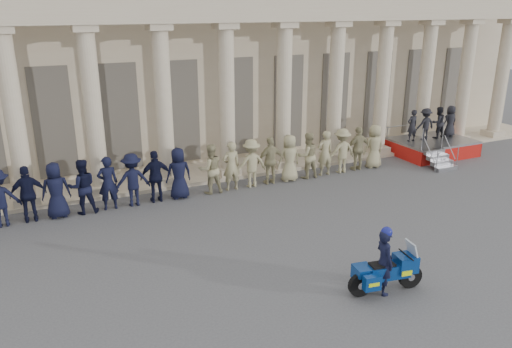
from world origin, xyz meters
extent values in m
plane|color=#464649|center=(0.00, 0.00, 0.00)|extent=(90.00, 90.00, 0.00)
cube|color=#BAA88B|center=(0.00, 15.00, 4.50)|extent=(40.00, 10.00, 9.00)
cube|color=#BAA88B|center=(0.00, 8.80, 0.07)|extent=(40.00, 2.60, 0.15)
cube|color=#BAA88B|center=(0.00, 8.00, 6.79)|extent=(35.80, 1.00, 1.00)
cube|color=#BAA88B|center=(-6.50, 8.00, 0.30)|extent=(0.90, 0.90, 0.30)
cylinder|color=#BAA88B|center=(-6.50, 8.00, 3.25)|extent=(0.64, 0.64, 5.60)
cube|color=#BAA88B|center=(-6.50, 8.00, 6.17)|extent=(0.85, 0.85, 0.24)
cube|color=#BAA88B|center=(-3.90, 8.00, 0.30)|extent=(0.90, 0.90, 0.30)
cylinder|color=#BAA88B|center=(-3.90, 8.00, 3.25)|extent=(0.64, 0.64, 5.60)
cube|color=#BAA88B|center=(-3.90, 8.00, 6.17)|extent=(0.85, 0.85, 0.24)
cube|color=#BAA88B|center=(-1.30, 8.00, 0.30)|extent=(0.90, 0.90, 0.30)
cylinder|color=#BAA88B|center=(-1.30, 8.00, 3.25)|extent=(0.64, 0.64, 5.60)
cube|color=#BAA88B|center=(-1.30, 8.00, 6.17)|extent=(0.85, 0.85, 0.24)
cube|color=#BAA88B|center=(1.30, 8.00, 0.30)|extent=(0.90, 0.90, 0.30)
cylinder|color=#BAA88B|center=(1.30, 8.00, 3.25)|extent=(0.64, 0.64, 5.60)
cube|color=#BAA88B|center=(1.30, 8.00, 6.17)|extent=(0.85, 0.85, 0.24)
cube|color=#BAA88B|center=(3.90, 8.00, 0.30)|extent=(0.90, 0.90, 0.30)
cylinder|color=#BAA88B|center=(3.90, 8.00, 3.25)|extent=(0.64, 0.64, 5.60)
cube|color=#BAA88B|center=(3.90, 8.00, 6.17)|extent=(0.85, 0.85, 0.24)
cube|color=#BAA88B|center=(6.50, 8.00, 0.30)|extent=(0.90, 0.90, 0.30)
cylinder|color=#BAA88B|center=(6.50, 8.00, 3.25)|extent=(0.64, 0.64, 5.60)
cube|color=#BAA88B|center=(6.50, 8.00, 6.17)|extent=(0.85, 0.85, 0.24)
cube|color=#BAA88B|center=(9.10, 8.00, 0.30)|extent=(0.90, 0.90, 0.30)
cylinder|color=#BAA88B|center=(9.10, 8.00, 3.25)|extent=(0.64, 0.64, 5.60)
cube|color=#BAA88B|center=(9.10, 8.00, 6.17)|extent=(0.85, 0.85, 0.24)
cube|color=#BAA88B|center=(11.70, 8.00, 0.30)|extent=(0.90, 0.90, 0.30)
cylinder|color=#BAA88B|center=(11.70, 8.00, 3.25)|extent=(0.64, 0.64, 5.60)
cube|color=#BAA88B|center=(11.70, 8.00, 6.17)|extent=(0.85, 0.85, 0.24)
cube|color=#BAA88B|center=(14.30, 8.00, 0.30)|extent=(0.90, 0.90, 0.30)
cylinder|color=#BAA88B|center=(14.30, 8.00, 3.25)|extent=(0.64, 0.64, 5.60)
cube|color=#BAA88B|center=(14.30, 8.00, 6.17)|extent=(0.85, 0.85, 0.24)
cube|color=#BAA88B|center=(16.90, 8.00, 0.30)|extent=(0.90, 0.90, 0.30)
cylinder|color=#BAA88B|center=(16.90, 8.00, 3.25)|extent=(0.64, 0.64, 5.60)
cube|color=#BAA88B|center=(16.90, 8.00, 6.17)|extent=(0.85, 0.85, 0.24)
cube|color=black|center=(-5.20, 10.02, 2.55)|extent=(1.30, 0.12, 4.20)
cube|color=black|center=(-2.60, 10.02, 2.55)|extent=(1.30, 0.12, 4.20)
cube|color=black|center=(0.00, 10.02, 2.55)|extent=(1.30, 0.12, 4.20)
cube|color=black|center=(2.60, 10.02, 2.55)|extent=(1.30, 0.12, 4.20)
cube|color=black|center=(5.20, 10.02, 2.55)|extent=(1.30, 0.12, 4.20)
cube|color=black|center=(7.80, 10.02, 2.55)|extent=(1.30, 0.12, 4.20)
cube|color=black|center=(10.40, 10.02, 2.55)|extent=(1.30, 0.12, 4.20)
cube|color=black|center=(13.00, 10.02, 2.55)|extent=(1.30, 0.12, 4.20)
cube|color=black|center=(15.60, 10.02, 2.55)|extent=(1.30, 0.12, 4.20)
imported|color=black|center=(-7.26, 6.54, 0.98)|extent=(1.26, 0.72, 1.95)
imported|color=black|center=(-6.40, 6.54, 0.98)|extent=(1.14, 0.48, 1.95)
imported|color=black|center=(-5.55, 6.54, 0.98)|extent=(0.95, 0.62, 1.95)
imported|color=black|center=(-4.69, 6.54, 0.98)|extent=(0.95, 0.74, 1.95)
imported|color=black|center=(-3.83, 6.54, 0.98)|extent=(0.71, 0.47, 1.95)
imported|color=black|center=(-2.97, 6.54, 0.98)|extent=(1.26, 0.72, 1.95)
imported|color=black|center=(-2.11, 6.54, 0.98)|extent=(1.14, 0.48, 1.95)
imported|color=black|center=(-1.26, 6.54, 0.98)|extent=(0.95, 0.62, 1.95)
imported|color=tan|center=(0.00, 6.54, 0.98)|extent=(0.95, 0.74, 1.95)
imported|color=tan|center=(0.86, 6.54, 0.98)|extent=(0.71, 0.47, 1.95)
imported|color=tan|center=(1.72, 6.54, 0.98)|extent=(1.26, 0.72, 1.95)
imported|color=tan|center=(2.57, 6.54, 0.98)|extent=(1.14, 0.48, 1.95)
imported|color=tan|center=(3.43, 6.54, 0.98)|extent=(0.95, 0.62, 1.95)
imported|color=tan|center=(4.29, 6.54, 0.98)|extent=(0.95, 0.74, 1.95)
imported|color=tan|center=(5.15, 6.54, 0.98)|extent=(0.71, 0.47, 1.95)
imported|color=tan|center=(6.01, 6.54, 0.98)|extent=(1.26, 0.72, 1.95)
imported|color=tan|center=(6.86, 6.54, 0.98)|extent=(1.14, 0.48, 1.95)
imported|color=tan|center=(7.72, 6.54, 0.98)|extent=(0.95, 0.62, 1.95)
cube|color=gray|center=(11.60, 7.00, 0.70)|extent=(3.71, 2.65, 0.10)
cube|color=#9C110C|center=(11.60, 5.69, 0.33)|extent=(3.71, 0.04, 0.65)
cube|color=#9C110C|center=(9.77, 7.00, 0.33)|extent=(0.04, 2.65, 0.65)
cube|color=#9C110C|center=(13.44, 7.00, 0.33)|extent=(0.04, 2.65, 0.65)
cube|color=gray|center=(10.35, 4.77, 0.09)|extent=(1.10, 0.28, 0.19)
cube|color=gray|center=(10.35, 5.05, 0.28)|extent=(1.10, 0.28, 0.19)
cube|color=gray|center=(10.35, 5.33, 0.47)|extent=(1.10, 0.28, 0.19)
cube|color=gray|center=(10.35, 5.61, 0.66)|extent=(1.10, 0.28, 0.19)
cylinder|color=gray|center=(11.60, 8.27, 1.25)|extent=(3.71, 0.04, 0.04)
imported|color=black|center=(10.40, 7.20, 1.51)|extent=(0.56, 0.37, 1.53)
imported|color=black|center=(11.20, 7.20, 1.51)|extent=(0.99, 0.57, 1.53)
imported|color=black|center=(12.00, 7.20, 1.51)|extent=(0.74, 0.58, 1.53)
imported|color=black|center=(12.80, 7.20, 1.51)|extent=(0.75, 0.49, 1.53)
cylinder|color=black|center=(2.28, -2.09, 0.31)|extent=(0.64, 0.22, 0.62)
cylinder|color=black|center=(0.87, -1.88, 0.31)|extent=(0.64, 0.22, 0.62)
cube|color=navy|center=(1.62, -1.99, 0.59)|extent=(1.14, 0.55, 0.36)
cube|color=navy|center=(2.09, -2.06, 0.74)|extent=(0.59, 0.56, 0.43)
cube|color=silver|center=(2.09, -2.06, 0.52)|extent=(0.25, 0.31, 0.11)
cube|color=#B2BFCC|center=(2.25, -2.09, 1.06)|extent=(0.26, 0.46, 0.51)
cube|color=black|center=(1.44, -1.97, 0.78)|extent=(0.66, 0.41, 0.09)
cube|color=navy|center=(0.92, -1.89, 0.66)|extent=(0.37, 0.37, 0.21)
cube|color=navy|center=(0.97, -2.20, 0.52)|extent=(0.45, 0.27, 0.38)
cube|color=#CBE20B|center=(0.97, -2.20, 0.52)|extent=(0.31, 0.27, 0.09)
cube|color=navy|center=(1.06, -1.60, 0.52)|extent=(0.45, 0.27, 0.38)
cube|color=#CBE20B|center=(1.06, -1.60, 0.52)|extent=(0.31, 0.27, 0.09)
cylinder|color=silver|center=(1.19, -1.70, 0.28)|extent=(0.58, 0.18, 0.09)
cylinder|color=black|center=(2.09, -2.06, 0.97)|extent=(0.13, 0.66, 0.03)
imported|color=black|center=(1.48, -1.97, 0.86)|extent=(0.50, 0.68, 1.72)
sphere|color=navy|center=(1.48, -1.97, 1.67)|extent=(0.28, 0.28, 0.28)
camera|label=1|loc=(-6.05, -10.64, 6.89)|focal=35.00mm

